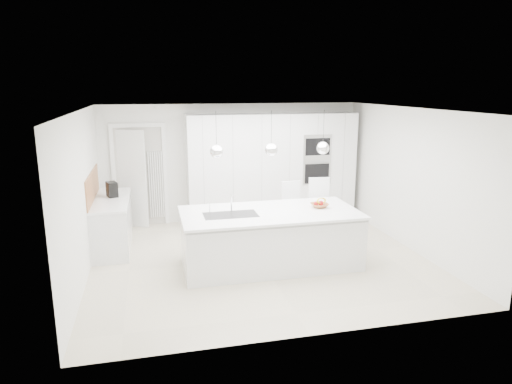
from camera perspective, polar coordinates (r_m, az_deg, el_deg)
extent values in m
plane|color=beige|center=(7.81, 0.51, -8.38)|extent=(5.50, 5.50, 0.00)
plane|color=white|center=(9.84, -2.94, 3.69)|extent=(5.50, 0.00, 5.50)
plane|color=white|center=(7.31, -20.91, -0.50)|extent=(0.00, 5.00, 5.00)
plane|color=white|center=(7.27, 0.55, 10.27)|extent=(5.50, 5.50, 0.00)
cube|color=white|center=(9.75, 2.02, 3.01)|extent=(3.60, 0.60, 2.30)
cube|color=white|center=(9.67, -15.78, 1.56)|extent=(0.76, 0.38, 2.00)
cube|color=white|center=(8.64, -17.50, -3.85)|extent=(0.60, 1.80, 0.86)
cube|color=white|center=(8.52, -17.71, -0.96)|extent=(0.62, 1.82, 0.04)
cube|color=#AF6F3F|center=(8.49, -19.77, 0.71)|extent=(0.02, 1.80, 0.50)
cube|color=white|center=(7.41, 1.83, -6.04)|extent=(2.80, 1.20, 0.86)
cube|color=white|center=(7.32, 1.75, -2.59)|extent=(2.84, 1.40, 0.04)
cylinder|color=white|center=(7.29, -3.11, -1.29)|extent=(0.02, 0.02, 0.30)
sphere|color=white|center=(6.89, -4.95, 5.05)|extent=(0.20, 0.20, 0.20)
sphere|color=white|center=(7.07, 1.91, 5.29)|extent=(0.20, 0.20, 0.20)
sphere|color=white|center=(7.33, 8.37, 5.44)|extent=(0.20, 0.20, 0.20)
imported|color=#AF6F3F|center=(7.62, 7.94, -1.67)|extent=(0.32, 0.32, 0.07)
cube|color=black|center=(8.65, -17.56, 0.32)|extent=(0.23, 0.29, 0.27)
sphere|color=maroon|center=(7.61, 8.12, -1.39)|extent=(0.08, 0.08, 0.08)
sphere|color=maroon|center=(7.59, 7.51, -1.44)|extent=(0.08, 0.08, 0.08)
sphere|color=maroon|center=(7.65, 8.07, -1.37)|extent=(0.07, 0.07, 0.07)
torus|color=yellow|center=(7.61, 8.17, -1.10)|extent=(0.22, 0.16, 0.20)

